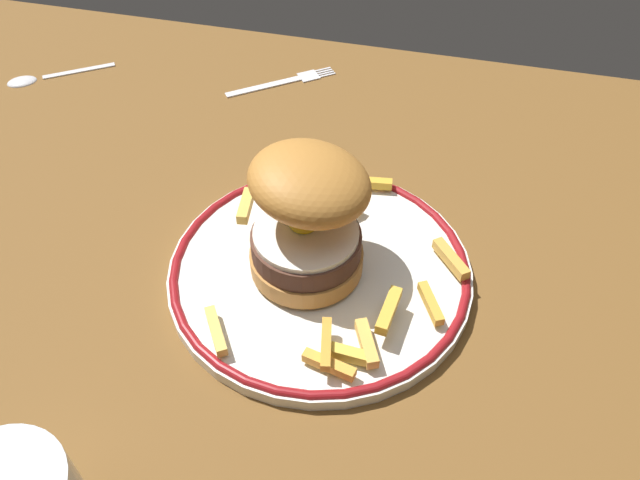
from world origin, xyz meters
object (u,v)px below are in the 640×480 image
at_px(dinner_plate, 320,270).
at_px(fork, 284,81).
at_px(spoon, 34,77).
at_px(burger, 308,214).

relative_size(dinner_plate, fork, 2.21).
height_order(dinner_plate, fork, dinner_plate).
bearing_deg(dinner_plate, spoon, 152.27).
xyz_separation_m(burger, fork, (-0.11, 0.30, -0.07)).
relative_size(burger, fork, 1.12).
height_order(burger, fork, burger).
height_order(burger, spoon, burger).
distance_m(burger, spoon, 0.48).
bearing_deg(spoon, dinner_plate, -27.73).
distance_m(fork, spoon, 0.32).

